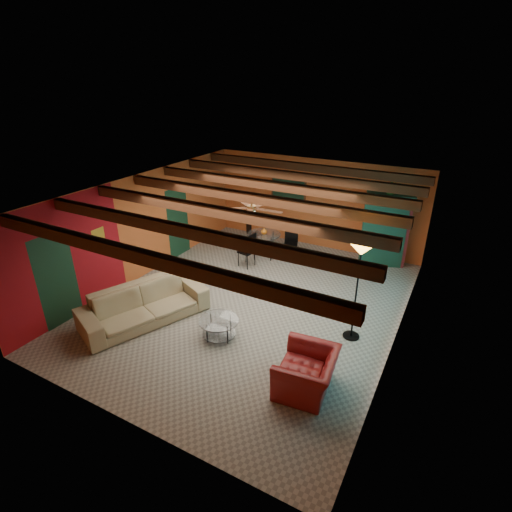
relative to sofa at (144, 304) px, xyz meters
The scene contains 11 objects.
room 3.19m from the sofa, 46.81° to the left, with size 6.52×8.01×2.71m.
sofa is the anchor object (origin of this frame).
armchair 3.90m from the sofa, ahead, with size 1.10×0.96×0.71m, color maroon.
coffee_table 1.79m from the sofa, ahead, with size 0.82×0.82×0.42m, color silver, non-canonical shape.
dining_table 4.23m from the sofa, 79.54° to the left, with size 1.93×1.93×1.00m, color white, non-canonical shape.
armoire 6.72m from the sofa, 54.13° to the left, with size 1.13×0.55×1.98m, color maroon.
floor_lamp 4.49m from the sofa, 20.53° to the left, with size 0.43×0.43×2.09m, color black, non-canonical shape.
ceiling_fan 3.13m from the sofa, 45.03° to the left, with size 1.50×1.50×0.44m, color #472614, non-canonical shape.
painting 5.88m from the sofa, 81.79° to the left, with size 1.05×0.03×0.65m, color black.
potted_plant 6.93m from the sofa, 54.13° to the left, with size 0.41×0.35×0.45m, color #26661E.
vase 4.29m from the sofa, 79.54° to the left, with size 0.18×0.18×0.18m, color orange.
Camera 1 is at (3.92, -7.03, 4.98)m, focal length 27.81 mm.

